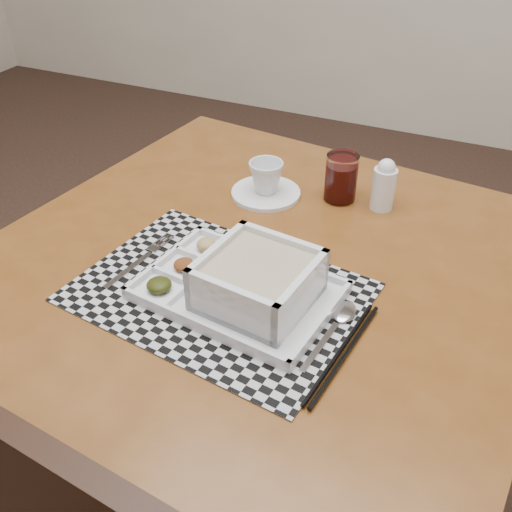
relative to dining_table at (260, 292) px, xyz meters
The scene contains 11 objects.
floor 0.86m from the dining_table, 166.99° to the right, with size 5.00×5.00×0.00m, color black.
dining_table is the anchor object (origin of this frame).
placemat 0.14m from the dining_table, 102.86° to the right, with size 0.47×0.34×0.00m, color #A9A9B0.
serving_tray 0.16m from the dining_table, 73.81° to the right, with size 0.35×0.26×0.09m.
fork 0.23m from the dining_table, 154.92° to the right, with size 0.04×0.19×0.00m.
spoon 0.22m from the dining_table, 26.87° to the right, with size 0.04×0.18×0.01m.
chopsticks 0.28m from the dining_table, 38.74° to the right, with size 0.05×0.24×0.01m.
saucer 0.25m from the dining_table, 110.93° to the left, with size 0.15×0.15×0.01m, color silver.
cup 0.27m from the dining_table, 110.93° to the left, with size 0.07×0.07×0.07m, color silver.
juice_glass 0.31m from the dining_table, 76.41° to the left, with size 0.07×0.07×0.10m.
creamer_bottle 0.34m from the dining_table, 60.22° to the left, with size 0.05×0.05×0.11m.
Camera 1 is at (0.87, -0.65, 1.36)m, focal length 40.00 mm.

